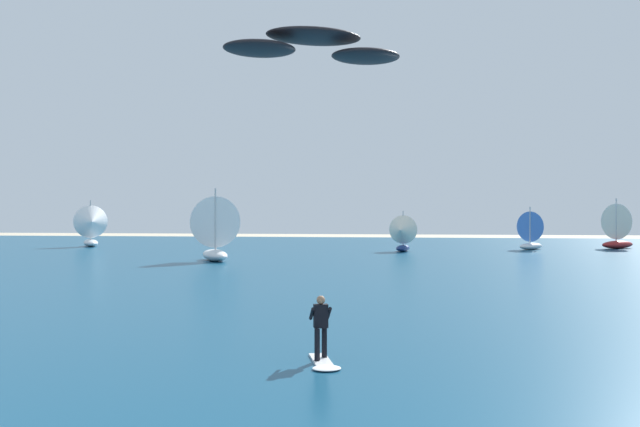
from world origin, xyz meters
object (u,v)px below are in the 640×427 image
(sailboat_near_shore, at_px, (621,225))
(kite, at_px, (314,46))
(sailboat_far_right, at_px, (213,227))
(sailboat_center_horizon, at_px, (402,233))
(kitesurfer, at_px, (322,339))
(sailboat_mid_left, at_px, (534,230))
(sailboat_outermost, at_px, (91,225))

(sailboat_near_shore, bearing_deg, kite, -116.35)
(kite, height_order, sailboat_far_right, kite)
(sailboat_near_shore, xyz_separation_m, sailboat_center_horizon, (-22.66, -8.06, -0.60))
(sailboat_far_right, xyz_separation_m, sailboat_center_horizon, (14.81, 12.85, -0.79))
(kite, bearing_deg, sailboat_near_shore, 63.65)
(kitesurfer, height_order, sailboat_mid_left, sailboat_mid_left)
(kite, xyz_separation_m, sailboat_center_horizon, (2.79, 43.34, -6.92))
(kite, relative_size, sailboat_near_shore, 1.08)
(sailboat_far_right, relative_size, sailboat_outermost, 1.11)
(kite, height_order, sailboat_near_shore, kite)
(sailboat_mid_left, bearing_deg, sailboat_near_shore, 17.07)
(kitesurfer, bearing_deg, sailboat_center_horizon, 87.22)
(sailboat_far_right, height_order, sailboat_center_horizon, sailboat_far_right)
(sailboat_far_right, distance_m, sailboat_center_horizon, 19.62)
(sailboat_near_shore, height_order, sailboat_far_right, sailboat_far_right)
(sailboat_mid_left, bearing_deg, sailboat_far_right, -147.30)
(kitesurfer, distance_m, sailboat_outermost, 59.39)
(kitesurfer, height_order, sailboat_near_shore, sailboat_near_shore)
(sailboat_far_right, relative_size, sailboat_center_horizon, 1.44)
(sailboat_mid_left, bearing_deg, kite, -108.32)
(sailboat_mid_left, xyz_separation_m, sailboat_far_right, (-28.07, -18.03, 0.60))
(sailboat_far_right, distance_m, sailboat_outermost, 25.47)
(sailboat_mid_left, relative_size, sailboat_far_right, 0.77)
(sailboat_near_shore, bearing_deg, sailboat_far_right, -150.84)
(sailboat_far_right, bearing_deg, sailboat_mid_left, 32.70)
(sailboat_mid_left, height_order, sailboat_center_horizon, sailboat_mid_left)
(kite, height_order, sailboat_mid_left, kite)
(sailboat_mid_left, bearing_deg, sailboat_center_horizon, -158.69)
(kitesurfer, relative_size, sailboat_far_right, 0.36)
(kite, distance_m, sailboat_far_right, 33.34)
(kitesurfer, relative_size, sailboat_near_shore, 0.39)
(sailboat_mid_left, height_order, sailboat_outermost, sailboat_outermost)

